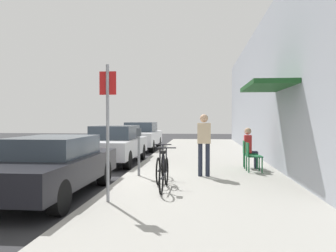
{
  "coord_description": "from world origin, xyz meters",
  "views": [
    {
      "loc": [
        2.16,
        -8.31,
        1.69
      ],
      "look_at": [
        0.57,
        7.86,
        1.35
      ],
      "focal_mm": 36.1,
      "sensor_mm": 36.0,
      "label": 1
    }
  ],
  "objects_px": {
    "parking_meter": "(139,148)",
    "bicycle_0": "(164,173)",
    "street_sign": "(108,122)",
    "pedestrian_standing": "(204,140)",
    "cafe_chair_0": "(251,155)",
    "cafe_chair_1": "(248,152)",
    "parked_car_0": "(51,165)",
    "bicycle_1": "(161,167)",
    "seated_patron_1": "(250,146)",
    "parked_car_2": "(141,136)",
    "parked_car_1": "(115,144)"
  },
  "relations": [
    {
      "from": "cafe_chair_0",
      "to": "pedestrian_standing",
      "type": "distance_m",
      "value": 1.74
    },
    {
      "from": "seated_patron_1",
      "to": "cafe_chair_0",
      "type": "bearing_deg",
      "value": -94.24
    },
    {
      "from": "street_sign",
      "to": "pedestrian_standing",
      "type": "bearing_deg",
      "value": 58.81
    },
    {
      "from": "cafe_chair_0",
      "to": "parked_car_0",
      "type": "bearing_deg",
      "value": -146.6
    },
    {
      "from": "parked_car_0",
      "to": "seated_patron_1",
      "type": "height_order",
      "value": "seated_patron_1"
    },
    {
      "from": "parked_car_1",
      "to": "street_sign",
      "type": "relative_size",
      "value": 1.69
    },
    {
      "from": "parked_car_0",
      "to": "parked_car_2",
      "type": "distance_m",
      "value": 11.09
    },
    {
      "from": "street_sign",
      "to": "bicycle_0",
      "type": "height_order",
      "value": "street_sign"
    },
    {
      "from": "parking_meter",
      "to": "pedestrian_standing",
      "type": "relative_size",
      "value": 0.78
    },
    {
      "from": "parked_car_0",
      "to": "parking_meter",
      "type": "bearing_deg",
      "value": 53.87
    },
    {
      "from": "parked_car_1",
      "to": "pedestrian_standing",
      "type": "xyz_separation_m",
      "value": [
        3.34,
        -3.24,
        0.38
      ]
    },
    {
      "from": "bicycle_1",
      "to": "cafe_chair_1",
      "type": "height_order",
      "value": "bicycle_1"
    },
    {
      "from": "bicycle_1",
      "to": "seated_patron_1",
      "type": "distance_m",
      "value": 3.62
    },
    {
      "from": "pedestrian_standing",
      "to": "cafe_chair_1",
      "type": "bearing_deg",
      "value": 50.55
    },
    {
      "from": "cafe_chair_1",
      "to": "pedestrian_standing",
      "type": "height_order",
      "value": "pedestrian_standing"
    },
    {
      "from": "bicycle_1",
      "to": "parked_car_2",
      "type": "bearing_deg",
      "value": 103.06
    },
    {
      "from": "parked_car_1",
      "to": "parking_meter",
      "type": "relative_size",
      "value": 3.33
    },
    {
      "from": "parked_car_0",
      "to": "parking_meter",
      "type": "height_order",
      "value": "parking_meter"
    },
    {
      "from": "street_sign",
      "to": "cafe_chair_0",
      "type": "height_order",
      "value": "street_sign"
    },
    {
      "from": "parked_car_0",
      "to": "street_sign",
      "type": "distance_m",
      "value": 1.95
    },
    {
      "from": "bicycle_0",
      "to": "cafe_chair_0",
      "type": "distance_m",
      "value": 3.58
    },
    {
      "from": "bicycle_0",
      "to": "bicycle_1",
      "type": "xyz_separation_m",
      "value": [
        -0.2,
        1.02,
        0.0
      ]
    },
    {
      "from": "bicycle_0",
      "to": "pedestrian_standing",
      "type": "height_order",
      "value": "pedestrian_standing"
    },
    {
      "from": "parked_car_2",
      "to": "street_sign",
      "type": "height_order",
      "value": "street_sign"
    },
    {
      "from": "street_sign",
      "to": "cafe_chair_1",
      "type": "height_order",
      "value": "street_sign"
    },
    {
      "from": "bicycle_0",
      "to": "seated_patron_1",
      "type": "xyz_separation_m",
      "value": [
        2.37,
        3.54,
        0.34
      ]
    },
    {
      "from": "parked_car_2",
      "to": "pedestrian_standing",
      "type": "distance_m",
      "value": 9.47
    },
    {
      "from": "parked_car_2",
      "to": "bicycle_1",
      "type": "relative_size",
      "value": 2.57
    },
    {
      "from": "pedestrian_standing",
      "to": "bicycle_1",
      "type": "bearing_deg",
      "value": -143.22
    },
    {
      "from": "bicycle_1",
      "to": "pedestrian_standing",
      "type": "distance_m",
      "value": 1.51
    },
    {
      "from": "seated_patron_1",
      "to": "parked_car_1",
      "type": "bearing_deg",
      "value": 162.38
    },
    {
      "from": "parking_meter",
      "to": "bicycle_0",
      "type": "distance_m",
      "value": 1.98
    },
    {
      "from": "bicycle_1",
      "to": "pedestrian_standing",
      "type": "height_order",
      "value": "pedestrian_standing"
    },
    {
      "from": "street_sign",
      "to": "cafe_chair_1",
      "type": "relative_size",
      "value": 2.99
    },
    {
      "from": "parked_car_0",
      "to": "cafe_chair_1",
      "type": "distance_m",
      "value": 6.17
    },
    {
      "from": "parked_car_0",
      "to": "seated_patron_1",
      "type": "relative_size",
      "value": 3.41
    },
    {
      "from": "cafe_chair_0",
      "to": "parking_meter",
      "type": "bearing_deg",
      "value": -162.51
    },
    {
      "from": "parked_car_0",
      "to": "pedestrian_standing",
      "type": "bearing_deg",
      "value": 33.77
    },
    {
      "from": "cafe_chair_1",
      "to": "seated_patron_1",
      "type": "height_order",
      "value": "seated_patron_1"
    },
    {
      "from": "parked_car_0",
      "to": "bicycle_1",
      "type": "bearing_deg",
      "value": 32.21
    },
    {
      "from": "parked_car_1",
      "to": "cafe_chair_1",
      "type": "height_order",
      "value": "parked_car_1"
    },
    {
      "from": "parked_car_2",
      "to": "bicycle_1",
      "type": "height_order",
      "value": "parked_car_2"
    },
    {
      "from": "parked_car_1",
      "to": "bicycle_0",
      "type": "relative_size",
      "value": 2.57
    },
    {
      "from": "parking_meter",
      "to": "pedestrian_standing",
      "type": "distance_m",
      "value": 1.81
    },
    {
      "from": "seated_patron_1",
      "to": "pedestrian_standing",
      "type": "relative_size",
      "value": 0.76
    },
    {
      "from": "parked_car_2",
      "to": "bicycle_0",
      "type": "xyz_separation_m",
      "value": [
        2.44,
        -10.69,
        -0.29
      ]
    },
    {
      "from": "parked_car_1",
      "to": "bicycle_0",
      "type": "bearing_deg",
      "value": -64.31
    },
    {
      "from": "bicycle_1",
      "to": "seated_patron_1",
      "type": "xyz_separation_m",
      "value": [
        2.56,
        2.53,
        0.34
      ]
    },
    {
      "from": "bicycle_0",
      "to": "bicycle_1",
      "type": "height_order",
      "value": "same"
    },
    {
      "from": "parked_car_0",
      "to": "cafe_chair_0",
      "type": "height_order",
      "value": "parked_car_0"
    }
  ]
}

